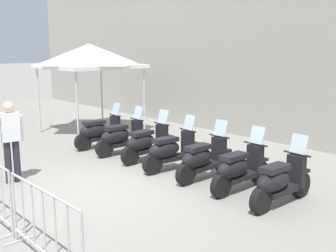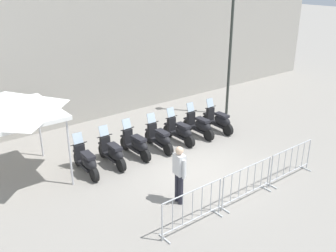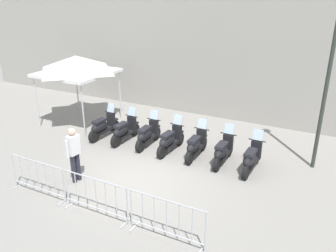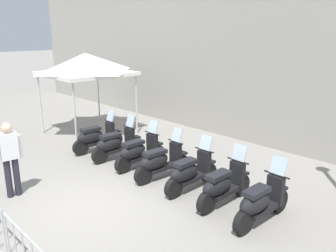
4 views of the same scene
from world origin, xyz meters
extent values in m
plane|color=gray|center=(0.00, 0.00, 0.00)|extent=(120.00, 120.00, 0.00)
cylinder|color=black|center=(-2.89, 2.69, 0.24)|extent=(0.16, 0.49, 0.48)
cylinder|color=black|center=(-2.95, 1.45, 0.24)|extent=(0.16, 0.49, 0.48)
cube|color=black|center=(-2.92, 2.07, 0.28)|extent=(0.32, 0.88, 0.10)
ellipsoid|color=black|center=(-2.93, 1.79, 0.52)|extent=(0.40, 0.86, 0.40)
cube|color=black|center=(-2.93, 1.82, 0.74)|extent=(0.31, 0.61, 0.10)
cube|color=black|center=(-2.90, 2.50, 0.55)|extent=(0.35, 0.16, 0.60)
cylinder|color=black|center=(-2.90, 2.50, 0.88)|extent=(0.56, 0.06, 0.04)
cube|color=silver|center=(-2.90, 2.55, 1.06)|extent=(0.33, 0.15, 0.35)
cube|color=black|center=(-2.89, 2.69, 0.51)|extent=(0.21, 0.33, 0.06)
cylinder|color=black|center=(-1.93, 2.73, 0.24)|extent=(0.15, 0.48, 0.48)
cylinder|color=black|center=(-1.96, 1.49, 0.24)|extent=(0.15, 0.48, 0.48)
cube|color=black|center=(-1.94, 2.11, 0.28)|extent=(0.30, 0.88, 0.10)
ellipsoid|color=black|center=(-1.95, 1.83, 0.52)|extent=(0.38, 0.85, 0.40)
cube|color=black|center=(-1.95, 1.86, 0.74)|extent=(0.30, 0.61, 0.10)
cube|color=black|center=(-1.93, 2.54, 0.55)|extent=(0.34, 0.15, 0.60)
cylinder|color=black|center=(-1.93, 2.54, 0.88)|extent=(0.56, 0.05, 0.04)
cube|color=silver|center=(-1.93, 2.59, 1.06)|extent=(0.32, 0.15, 0.35)
cube|color=black|center=(-1.93, 2.73, 0.51)|extent=(0.21, 0.33, 0.06)
cylinder|color=black|center=(-0.99, 2.79, 0.24)|extent=(0.15, 0.48, 0.48)
cylinder|color=black|center=(-0.95, 1.55, 0.24)|extent=(0.15, 0.48, 0.48)
cube|color=black|center=(-0.97, 2.17, 0.28)|extent=(0.30, 0.88, 0.10)
ellipsoid|color=black|center=(-0.96, 1.89, 0.52)|extent=(0.38, 0.85, 0.40)
cube|color=black|center=(-0.96, 1.92, 0.74)|extent=(0.30, 0.61, 0.10)
cube|color=black|center=(-0.98, 2.60, 0.55)|extent=(0.34, 0.15, 0.60)
cylinder|color=black|center=(-0.98, 2.60, 0.88)|extent=(0.56, 0.05, 0.04)
cube|color=silver|center=(-0.98, 2.65, 1.06)|extent=(0.32, 0.15, 0.35)
cube|color=black|center=(-0.99, 2.79, 0.51)|extent=(0.21, 0.33, 0.06)
cylinder|color=black|center=(0.04, 2.71, 0.24)|extent=(0.17, 0.49, 0.48)
cylinder|color=black|center=(-0.03, 1.48, 0.24)|extent=(0.17, 0.49, 0.48)
cube|color=black|center=(0.00, 2.10, 0.28)|extent=(0.33, 0.88, 0.10)
ellipsoid|color=black|center=(-0.01, 1.82, 0.52)|extent=(0.41, 0.86, 0.40)
cube|color=black|center=(-0.01, 1.85, 0.74)|extent=(0.32, 0.62, 0.10)
cube|color=black|center=(0.03, 2.53, 0.55)|extent=(0.35, 0.16, 0.60)
cylinder|color=black|center=(0.03, 2.53, 0.88)|extent=(0.56, 0.07, 0.04)
cube|color=silver|center=(0.03, 2.58, 1.06)|extent=(0.33, 0.16, 0.35)
cube|color=black|center=(0.04, 2.71, 0.51)|extent=(0.22, 0.33, 0.06)
cylinder|color=black|center=(0.97, 2.75, 0.24)|extent=(0.15, 0.48, 0.48)
cylinder|color=black|center=(0.99, 1.51, 0.24)|extent=(0.15, 0.48, 0.48)
cube|color=black|center=(0.98, 2.13, 0.28)|extent=(0.29, 0.87, 0.10)
ellipsoid|color=black|center=(0.98, 1.85, 0.52)|extent=(0.37, 0.85, 0.40)
cube|color=black|center=(0.98, 1.88, 0.74)|extent=(0.29, 0.60, 0.10)
cube|color=black|center=(0.97, 2.57, 0.55)|extent=(0.34, 0.15, 0.60)
cylinder|color=black|center=(0.97, 2.57, 0.88)|extent=(0.56, 0.05, 0.04)
cube|color=silver|center=(0.97, 2.61, 1.06)|extent=(0.32, 0.14, 0.35)
cube|color=black|center=(0.97, 2.75, 0.51)|extent=(0.21, 0.32, 0.06)
cylinder|color=black|center=(1.95, 2.74, 0.24)|extent=(0.14, 0.48, 0.48)
cylinder|color=black|center=(1.95, 1.50, 0.24)|extent=(0.14, 0.48, 0.48)
cube|color=black|center=(1.95, 2.12, 0.28)|extent=(0.28, 0.87, 0.10)
ellipsoid|color=black|center=(1.95, 1.84, 0.52)|extent=(0.36, 0.84, 0.40)
cube|color=black|center=(1.95, 1.87, 0.74)|extent=(0.28, 0.60, 0.10)
cube|color=black|center=(1.95, 2.55, 0.55)|extent=(0.34, 0.14, 0.60)
cylinder|color=black|center=(1.95, 2.55, 0.88)|extent=(0.56, 0.04, 0.04)
cube|color=silver|center=(1.95, 2.60, 1.06)|extent=(0.32, 0.14, 0.35)
cube|color=black|center=(1.95, 2.74, 0.51)|extent=(0.20, 0.32, 0.06)
cylinder|color=black|center=(2.94, 2.65, 0.24)|extent=(0.15, 0.48, 0.48)
cylinder|color=black|center=(2.91, 1.41, 0.24)|extent=(0.15, 0.48, 0.48)
cube|color=black|center=(2.93, 2.03, 0.28)|extent=(0.30, 0.87, 0.10)
ellipsoid|color=black|center=(2.92, 1.75, 0.52)|extent=(0.38, 0.85, 0.40)
cube|color=black|center=(2.92, 1.79, 0.74)|extent=(0.30, 0.61, 0.10)
cube|color=black|center=(2.94, 2.47, 0.55)|extent=(0.34, 0.15, 0.60)
cylinder|color=black|center=(2.94, 2.47, 0.88)|extent=(0.56, 0.05, 0.04)
cube|color=silver|center=(2.94, 2.52, 1.06)|extent=(0.32, 0.15, 0.35)
cube|color=black|center=(2.94, 2.65, 0.51)|extent=(0.21, 0.33, 0.06)
cylinder|color=#B2B5B7|center=(0.95, -2.11, 0.53)|extent=(0.04, 0.04, 1.05)
cylinder|color=#B2B5B7|center=(1.07, -2.11, 0.53)|extent=(0.04, 0.04, 1.05)
cylinder|color=#B2B5B7|center=(2.02, -2.11, 1.05)|extent=(1.91, 0.04, 0.04)
cylinder|color=#B2B5B7|center=(1.39, -2.11, 0.61)|extent=(0.02, 0.02, 0.87)
cylinder|color=#23232D|center=(-1.60, -0.96, 0.45)|extent=(0.14, 0.14, 0.90)
cylinder|color=#23232D|center=(-1.62, -1.14, 0.45)|extent=(0.14, 0.14, 0.90)
cube|color=silver|center=(-1.61, -1.05, 1.20)|extent=(0.26, 0.38, 0.60)
sphere|color=beige|center=(-1.61, -1.05, 1.62)|extent=(0.22, 0.22, 0.22)
cylinder|color=silver|center=(-1.58, -0.82, 1.15)|extent=(0.09, 0.09, 0.55)
cylinder|color=silver|center=(-6.02, 1.68, 1.08)|extent=(0.06, 0.06, 2.15)
cylinder|color=silver|center=(-3.56, 1.68, 1.08)|extent=(0.06, 0.06, 2.15)
cylinder|color=silver|center=(-6.02, 4.14, 1.08)|extent=(0.06, 0.06, 2.15)
cylinder|color=silver|center=(-3.56, 4.14, 1.08)|extent=(0.06, 0.06, 2.15)
cube|color=white|center=(-4.79, 2.91, 2.20)|extent=(2.73, 2.73, 0.12)
pyramid|color=white|center=(-4.79, 2.91, 2.58)|extent=(2.73, 2.73, 0.65)
camera|label=1|loc=(6.78, -4.31, 2.85)|focal=44.25mm
camera|label=2|loc=(-7.46, -8.11, 6.09)|focal=40.76mm
camera|label=3|loc=(5.02, -7.84, 5.41)|focal=36.65mm
camera|label=4|loc=(6.07, -3.56, 3.65)|focal=37.23mm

